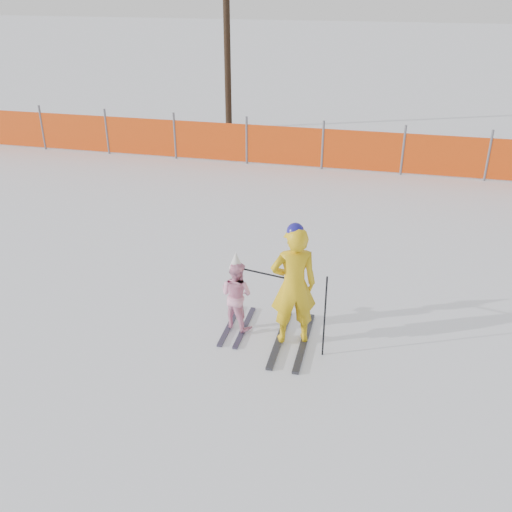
% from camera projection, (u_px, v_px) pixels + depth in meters
% --- Properties ---
extents(ground, '(120.00, 120.00, 0.00)m').
position_uv_depth(ground, '(248.00, 335.00, 7.98)').
color(ground, white).
rests_on(ground, ground).
extents(adult, '(0.72, 1.40, 1.77)m').
position_uv_depth(adult, '(294.00, 286.00, 7.45)').
color(adult, black).
rests_on(adult, ground).
extents(child, '(0.60, 1.06, 1.20)m').
position_uv_depth(child, '(236.00, 294.00, 7.92)').
color(child, black).
rests_on(child, ground).
extents(ski_poles, '(1.17, 0.37, 1.18)m').
position_uv_depth(ski_poles, '(304.00, 302.00, 7.40)').
color(ski_poles, black).
rests_on(ski_poles, ground).
extents(safety_fence, '(17.64, 0.06, 1.25)m').
position_uv_depth(safety_fence, '(274.00, 145.00, 14.81)').
color(safety_fence, '#595960').
rests_on(safety_fence, ground).
extents(tree_trunks, '(11.93, 1.79, 6.58)m').
position_uv_depth(tree_trunks, '(507.00, 38.00, 15.20)').
color(tree_trunks, '#2F1F15').
rests_on(tree_trunks, ground).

